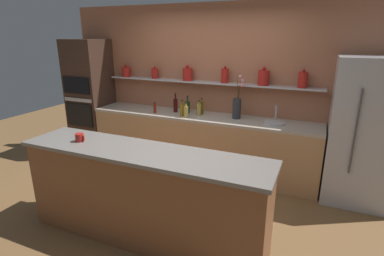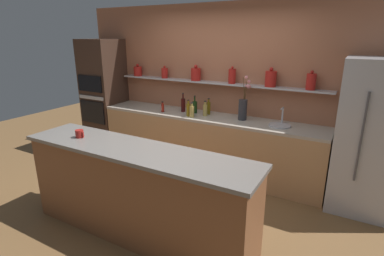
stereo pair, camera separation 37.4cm
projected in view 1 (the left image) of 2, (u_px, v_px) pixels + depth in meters
ground_plane at (171, 208)px, 3.83m from camera, size 12.00×12.00×0.00m
back_wall_unit at (215, 88)px, 4.84m from camera, size 5.20×0.28×2.60m
back_counter_unit at (200, 143)px, 4.82m from camera, size 3.63×0.62×0.92m
island_counter at (144, 195)px, 3.14m from camera, size 2.66×0.61×1.02m
refrigerator at (366, 133)px, 3.78m from camera, size 0.87×0.73×1.88m
oven_tower at (91, 98)px, 5.47m from camera, size 0.66×0.64×2.06m
flower_vase at (237, 106)px, 4.46m from camera, size 0.15×0.14×0.66m
sink_fixture at (274, 122)px, 4.26m from camera, size 0.30×0.30×0.25m
bottle_spirit_0 at (199, 109)px, 4.66m from camera, size 0.07×0.07×0.24m
bottle_sauce_1 at (155, 108)px, 4.82m from camera, size 0.05×0.05×0.17m
bottle_oil_2 at (182, 110)px, 4.61m from camera, size 0.06×0.06×0.26m
bottle_wine_3 at (175, 105)px, 4.86m from camera, size 0.07×0.07×0.31m
bottle_oil_4 at (202, 107)px, 4.75m from camera, size 0.06×0.06×0.26m
bottle_wine_5 at (187, 107)px, 4.81m from camera, size 0.08×0.08×0.28m
bottle_spirit_6 at (186, 111)px, 4.56m from camera, size 0.07×0.07×0.23m
coffee_mug at (80, 137)px, 3.24m from camera, size 0.11×0.09×0.09m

